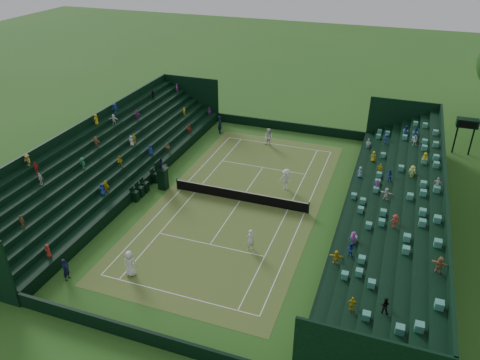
{
  "coord_description": "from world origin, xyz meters",
  "views": [
    {
      "loc": [
        11.2,
        -31.3,
        20.45
      ],
      "look_at": [
        0.0,
        0.0,
        2.0
      ],
      "focal_mm": 35.0,
      "sensor_mm": 36.0,
      "label": 1
    }
  ],
  "objects_px": {
    "tennis_net": "(240,196)",
    "player_near_west": "(130,263)",
    "umpire_chair": "(162,176)",
    "player_near_east": "(250,240)",
    "player_far_east": "(286,179)",
    "player_far_west": "(269,137)"
  },
  "relations": [
    {
      "from": "player_far_west",
      "to": "player_far_east",
      "type": "distance_m",
      "value": 9.04
    },
    {
      "from": "player_near_west",
      "to": "tennis_net",
      "type": "bearing_deg",
      "value": -115.73
    },
    {
      "from": "umpire_chair",
      "to": "player_near_east",
      "type": "relative_size",
      "value": 1.73
    },
    {
      "from": "tennis_net",
      "to": "player_far_east",
      "type": "distance_m",
      "value": 4.47
    },
    {
      "from": "player_near_west",
      "to": "player_far_west",
      "type": "height_order",
      "value": "player_far_west"
    },
    {
      "from": "umpire_chair",
      "to": "player_far_west",
      "type": "bearing_deg",
      "value": 62.25
    },
    {
      "from": "player_far_east",
      "to": "player_far_west",
      "type": "bearing_deg",
      "value": 99.31
    },
    {
      "from": "umpire_chair",
      "to": "player_far_west",
      "type": "height_order",
      "value": "umpire_chair"
    },
    {
      "from": "player_near_west",
      "to": "player_far_east",
      "type": "distance_m",
      "value": 15.85
    },
    {
      "from": "player_near_west",
      "to": "player_near_east",
      "type": "bearing_deg",
      "value": -149.07
    },
    {
      "from": "player_near_west",
      "to": "player_near_east",
      "type": "distance_m",
      "value": 8.36
    },
    {
      "from": "player_near_west",
      "to": "umpire_chair",
      "type": "bearing_deg",
      "value": -80.47
    },
    {
      "from": "player_near_east",
      "to": "player_near_west",
      "type": "bearing_deg",
      "value": -1.49
    },
    {
      "from": "tennis_net",
      "to": "player_far_east",
      "type": "xyz_separation_m",
      "value": [
        3.09,
        3.2,
        0.45
      ]
    },
    {
      "from": "tennis_net",
      "to": "player_near_west",
      "type": "distance_m",
      "value": 11.74
    },
    {
      "from": "player_near_east",
      "to": "player_far_east",
      "type": "distance_m",
      "value": 9.14
    },
    {
      "from": "umpire_chair",
      "to": "player_near_east",
      "type": "xyz_separation_m",
      "value": [
        9.91,
        -5.67,
        -0.4
      ]
    },
    {
      "from": "umpire_chair",
      "to": "player_far_east",
      "type": "distance_m",
      "value": 10.68
    },
    {
      "from": "player_far_east",
      "to": "tennis_net",
      "type": "bearing_deg",
      "value": -150.97
    },
    {
      "from": "player_near_east",
      "to": "player_far_west",
      "type": "distance_m",
      "value": 17.67
    },
    {
      "from": "player_near_west",
      "to": "player_far_east",
      "type": "height_order",
      "value": "player_far_east"
    },
    {
      "from": "umpire_chair",
      "to": "player_far_west",
      "type": "relative_size",
      "value": 1.54
    }
  ]
}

